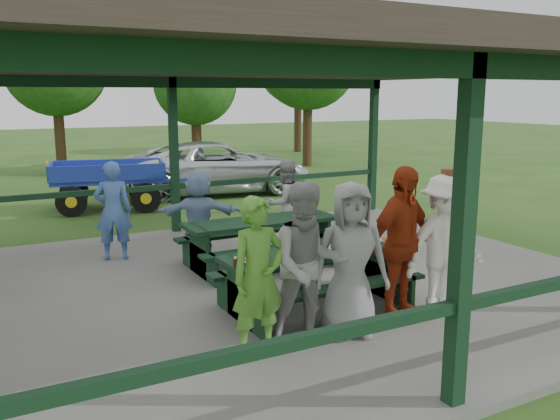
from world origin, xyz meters
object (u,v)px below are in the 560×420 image
picnic_table_far (262,237)px  contestant_white_fedora (445,245)px  contestant_grey_left (308,265)px  spectator_blue (113,211)px  contestant_grey_mid (351,260)px  pickup_truck (218,167)px  farm_trailer (109,184)px  picnic_table_near (315,272)px  contestant_red (401,243)px  spectator_grey (285,204)px  contestant_green (258,277)px  spectator_lblue (199,216)px

picnic_table_far → contestant_white_fedora: (1.02, -2.94, 0.41)m
contestant_white_fedora → picnic_table_far: bearing=112.4°
contestant_grey_left → spectator_blue: size_ratio=1.10×
contestant_grey_mid → pickup_truck: 10.71m
spectator_blue → farm_trailer: bearing=-85.9°
picnic_table_near → contestant_grey_mid: contestant_grey_mid is taller
contestant_grey_mid → contestant_red: 0.83m
spectator_grey → pickup_truck: spectator_grey is taller
contestant_grey_left → farm_trailer: (-0.05, 9.39, -0.37)m
contestant_grey_left → pickup_truck: 10.89m
contestant_grey_mid → spectator_blue: size_ratio=1.07×
contestant_green → contestant_grey_mid: size_ratio=0.96×
contestant_grey_mid → farm_trailer: size_ratio=0.48×
contestant_grey_left → spectator_blue: (-1.05, 4.44, -0.08)m
contestant_green → contestant_grey_left: (0.58, -0.03, 0.05)m
contestant_red → picnic_table_far: bearing=86.6°
contestant_red → spectator_lblue: size_ratio=1.26×
contestant_green → spectator_lblue: contestant_green is taller
contestant_red → pickup_truck: bearing=66.5°
picnic_table_far → spectator_lblue: (-0.74, 0.81, 0.27)m
contestant_red → spectator_grey: contestant_red is taller
picnic_table_far → contestant_grey_mid: 2.95m
picnic_table_near → contestant_white_fedora: size_ratio=1.33×
contestant_red → spectator_blue: bearing=106.3°
contestant_green → spectator_lblue: 3.79m
contestant_grey_left → contestant_grey_mid: (0.56, 0.03, -0.02)m
spectator_blue → contestant_white_fedora: bearing=139.3°
contestant_grey_mid → spectator_lblue: (-0.40, 3.72, -0.13)m
contestant_red → spectator_blue: 4.93m
picnic_table_far → contestant_green: size_ratio=1.45×
contestant_white_fedora → spectator_grey: 3.82m
spectator_lblue → spectator_blue: 1.40m
picnic_table_far → pickup_truck: size_ratio=0.46×
contestant_grey_left → contestant_white_fedora: 1.93m
spectator_lblue → contestant_red: bearing=133.8°
picnic_table_far → contestant_red: contestant_red is taller
spectator_lblue → farm_trailer: 5.66m
contestant_white_fedora → spectator_blue: 5.35m
contestant_white_fedora → farm_trailer: bearing=105.1°
contestant_green → farm_trailer: contestant_green is taller
spectator_lblue → pickup_truck: size_ratio=0.28×
contestant_grey_left → contestant_red: 1.39m
contestant_green → spectator_blue: bearing=92.0°
contestant_green → contestant_grey_left: bearing=-6.9°
spectator_lblue → farm_trailer: spectator_lblue is taller
picnic_table_near → spectator_blue: bearing=115.9°
spectator_lblue → spectator_blue: size_ratio=0.91×
picnic_table_far → contestant_green: bearing=-117.0°
contestant_grey_left → pickup_truck: (3.22, 10.39, -0.26)m
contestant_red → contestant_green: bearing=170.5°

